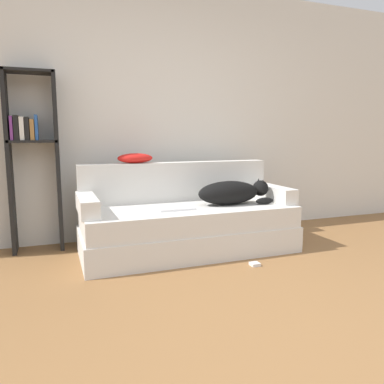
% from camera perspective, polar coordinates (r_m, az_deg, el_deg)
% --- Properties ---
extents(ground_plane, '(20.00, 20.00, 0.00)m').
position_cam_1_polar(ground_plane, '(2.21, 14.88, -21.69)').
color(ground_plane, olive).
extents(wall_back, '(7.29, 0.06, 2.70)m').
position_cam_1_polar(wall_back, '(4.18, -4.84, 11.95)').
color(wall_back, silver).
rests_on(wall_back, ground_plane).
extents(couch, '(2.01, 0.85, 0.44)m').
position_cam_1_polar(couch, '(3.60, -0.54, -5.69)').
color(couch, silver).
rests_on(couch, ground_plane).
extents(couch_backrest, '(1.97, 0.15, 0.39)m').
position_cam_1_polar(couch_backrest, '(3.85, -2.36, 1.63)').
color(couch_backrest, silver).
rests_on(couch_backrest, couch).
extents(couch_arm_left, '(0.15, 0.66, 0.15)m').
position_cam_1_polar(couch_arm_left, '(3.33, -15.70, -1.90)').
color(couch_arm_left, silver).
rests_on(couch_arm_left, couch).
extents(couch_arm_right, '(0.15, 0.66, 0.15)m').
position_cam_1_polar(couch_arm_right, '(3.94, 12.27, -0.18)').
color(couch_arm_right, silver).
rests_on(couch_arm_right, couch).
extents(dog, '(0.74, 0.29, 0.24)m').
position_cam_1_polar(dog, '(3.65, 6.19, -0.06)').
color(dog, black).
rests_on(dog, couch).
extents(laptop, '(0.33, 0.25, 0.02)m').
position_cam_1_polar(laptop, '(3.42, -2.67, -2.43)').
color(laptop, silver).
rests_on(laptop, couch).
extents(throw_pillow, '(0.35, 0.19, 0.10)m').
position_cam_1_polar(throw_pillow, '(3.73, -8.66, 5.11)').
color(throw_pillow, red).
rests_on(throw_pillow, couch_backrest).
extents(bookshelf, '(0.46, 0.26, 1.69)m').
position_cam_1_polar(bookshelf, '(3.84, -23.22, 5.90)').
color(bookshelf, black).
rests_on(bookshelf, ground_plane).
extents(power_adapter, '(0.08, 0.08, 0.03)m').
position_cam_1_polar(power_adapter, '(3.31, 9.55, -10.79)').
color(power_adapter, silver).
rests_on(power_adapter, ground_plane).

